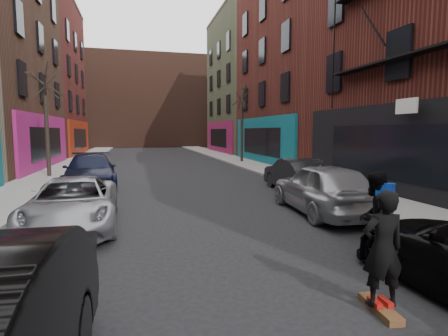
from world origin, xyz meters
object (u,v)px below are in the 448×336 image
parked_right_end (296,175)px  skateboarder (383,248)px  tree_left_far (46,113)px  parked_right_far (323,188)px  parked_left_far (73,203)px  tree_right_far (242,117)px  parked_left_end (90,171)px  pedestrian (374,217)px  skateboard (380,308)px

parked_right_end → skateboarder: skateboarder is taller
tree_left_far → parked_right_end: size_ratio=1.55×
tree_left_far → parked_right_far: (9.88, -10.56, -2.60)m
parked_left_far → parked_right_end: bearing=21.9°
tree_left_far → tree_right_far: tree_right_far is taller
parked_left_end → parked_right_end: 8.74m
parked_left_end → parked_right_far: 9.84m
tree_right_far → skateboarder: (-4.73, -21.97, -2.63)m
tree_right_far → parked_right_end: (-1.60, -12.84, -2.84)m
parked_right_end → pedestrian: 7.81m
tree_right_far → parked_left_end: size_ratio=1.33×
tree_right_far → parked_right_end: 13.24m
parked_right_end → skateboard: 9.68m
tree_right_far → parked_left_end: (-9.87, -10.02, -2.79)m
tree_right_far → parked_right_far: (-2.52, -16.56, -2.75)m
skateboarder → skateboard: bearing=-0.0°
tree_left_far → pedestrian: size_ratio=3.74×
skateboard → skateboarder: size_ratio=0.50×
skateboarder → tree_left_far: bearing=-57.4°
tree_right_far → skateboarder: bearing=-102.1°
tree_left_far → pedestrian: 17.01m
parked_left_end → tree_left_far: bearing=116.8°
parked_left_end → skateboarder: 13.01m
skateboard → tree_right_far: bearing=84.8°
skateboarder → pedestrian: pedestrian is taller
parked_right_end → skateboard: parked_right_end is taller
tree_left_far → pedestrian: (8.76, -14.37, -2.50)m
parked_right_far → skateboard: parked_right_far is taller
parked_left_end → parked_right_far: size_ratio=1.12×
skateboarder → parked_left_end: bearing=-59.8°
tree_right_far → parked_left_far: size_ratio=1.48×
skateboard → parked_left_far: bearing=137.9°
tree_left_far → tree_right_far: size_ratio=0.96×
parked_left_end → pedestrian: pedestrian is taller
tree_left_far → parked_left_end: (2.53, -4.02, -2.64)m
tree_right_far → parked_left_far: bearing=-120.1°
parked_right_end → pedestrian: bearing=77.5°
tree_left_far → parked_left_far: (2.87, -10.45, -2.74)m
parked_right_far → pedestrian: size_ratio=2.62×
parked_right_far → skateboarder: skateboarder is taller
tree_left_far → tree_right_far: 13.78m
tree_right_far → skateboard: bearing=-102.1°
parked_left_far → skateboard: (4.80, -5.52, -0.59)m
skateboard → pedestrian: (1.09, 1.60, 0.83)m
skateboard → parked_right_end: bearing=78.0°
parked_left_far → tree_right_far: bearing=57.3°
tree_left_far → skateboard: 18.03m
tree_right_far → pedestrian: (-3.64, -20.37, -2.65)m
skateboard → pedestrian: bearing=62.8°
parked_right_far → skateboard: size_ratio=5.69×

